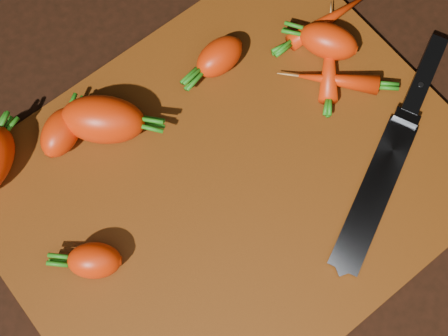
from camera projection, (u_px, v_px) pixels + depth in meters
ground at (230, 185)px, 0.69m from camera, size 2.00×2.00×0.01m
cutting_board at (230, 182)px, 0.68m from camera, size 0.50×0.40×0.01m
carrot_1 at (94, 261)px, 0.63m from camera, size 0.07×0.06×0.04m
carrot_2 at (103, 119)px, 0.67m from camera, size 0.10×0.10×0.05m
carrot_3 at (219, 57)px, 0.70m from camera, size 0.06×0.04×0.04m
carrot_4 at (61, 132)px, 0.67m from camera, size 0.07×0.06×0.04m
carrot_5 at (328, 41)px, 0.71m from camera, size 0.07×0.08×0.04m
carrot_6 at (329, 59)px, 0.71m from camera, size 0.09×0.09×0.02m
carrot_7 at (329, 19)px, 0.73m from camera, size 0.12×0.03×0.02m
carrot_8 at (338, 80)px, 0.70m from camera, size 0.08×0.08×0.02m
knife at (380, 179)px, 0.67m from camera, size 0.28×0.15×0.02m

